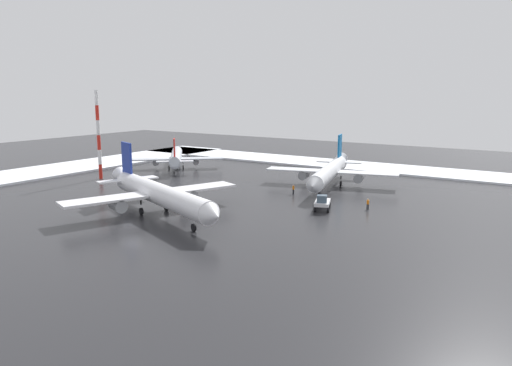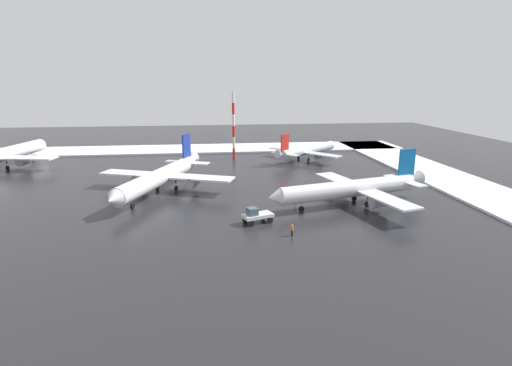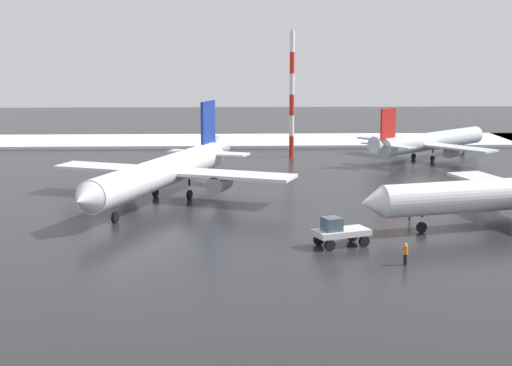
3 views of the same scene
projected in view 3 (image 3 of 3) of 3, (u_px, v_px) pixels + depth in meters
name	position (u px, v px, depth m)	size (l,w,h in m)	color
ground_plane	(102.00, 204.00, 81.87)	(240.00, 240.00, 0.00)	#232326
snow_bank_far	(150.00, 141.00, 130.99)	(152.00, 16.00, 0.45)	white
airplane_distant_tail	(430.00, 141.00, 112.15)	(21.78, 20.18, 7.90)	silver
airplane_foreground_jet	(164.00, 172.00, 82.50)	(26.71, 31.57, 9.77)	white
pushback_tug	(339.00, 231.00, 64.88)	(5.08, 3.70, 2.50)	silver
ground_crew_mid_apron	(405.00, 253.00, 59.49)	(0.36, 0.36, 1.71)	black
ground_crew_beside_wing	(410.00, 210.00, 74.59)	(0.36, 0.36, 1.71)	black
antenna_mast	(292.00, 94.00, 113.50)	(0.70, 0.70, 18.22)	red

